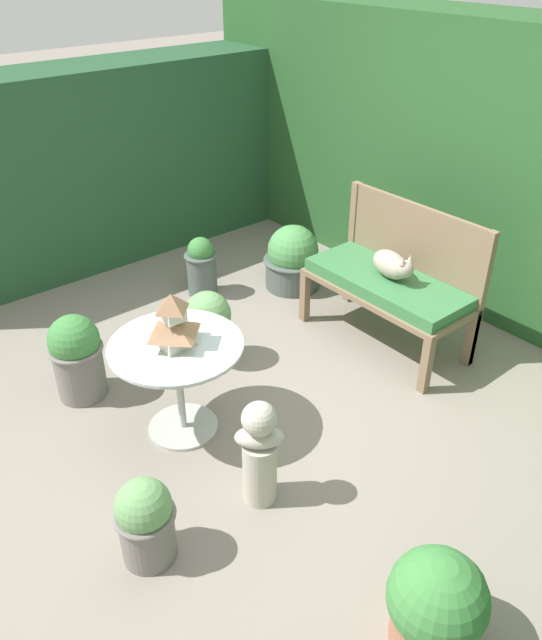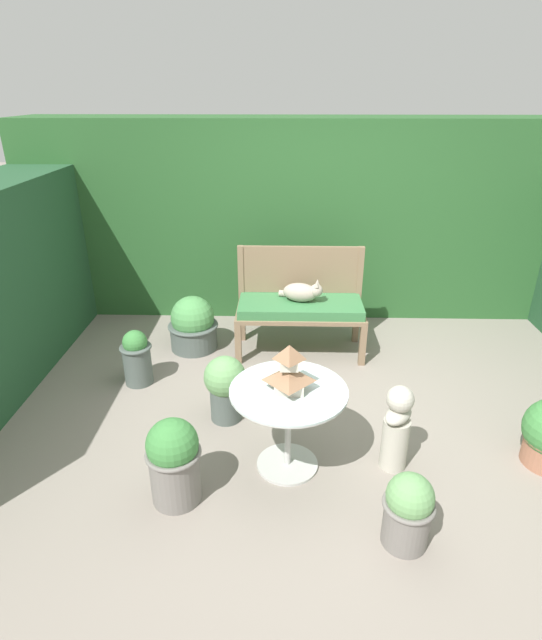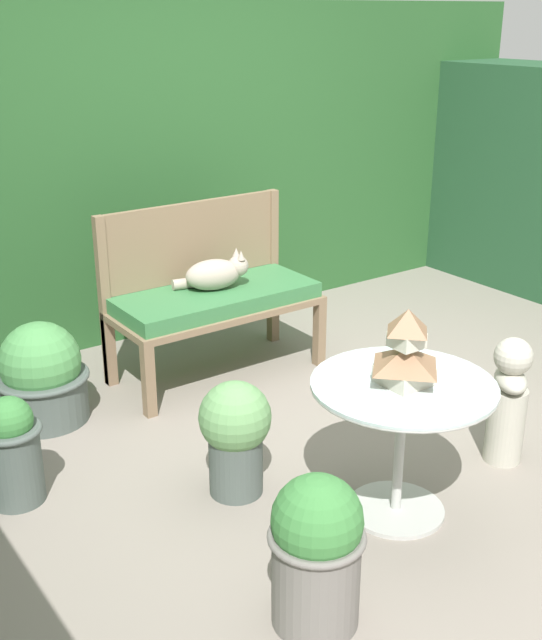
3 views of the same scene
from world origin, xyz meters
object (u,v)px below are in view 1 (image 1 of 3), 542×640
object	(u,v)px
pagoda_birdhouse	(173,323)
potted_plant_table_far	(202,266)
garden_bench	(387,287)
potted_plant_path_edge	(146,520)
cat	(393,265)
garden_bust	(260,452)
patio_table	(177,363)
potted_plant_bench_left	(293,260)
potted_plant_bench_right	(77,356)
potted_plant_table_near	(436,605)
potted_plant_hedge_corner	(208,324)

from	to	relation	value
pagoda_birdhouse	potted_plant_table_far	xyz separation A→B (m)	(-1.33, 1.06, -0.51)
garden_bench	potted_plant_path_edge	world-z (taller)	garden_bench
cat	pagoda_birdhouse	bearing A→B (deg)	-81.99
cat	garden_bust	distance (m)	1.82
cat	garden_bust	world-z (taller)	cat
patio_table	potted_plant_path_edge	xyz separation A→B (m)	(0.68, -0.63, -0.25)
pagoda_birdhouse	potted_plant_bench_left	xyz separation A→B (m)	(-0.95, 1.74, -0.52)
garden_bench	potted_plant_bench_right	distance (m)	2.18
garden_bust	pagoda_birdhouse	bearing A→B (deg)	129.96
potted_plant_path_edge	cat	bearing A→B (deg)	103.09
patio_table	garden_bust	xyz separation A→B (m)	(0.74, 0.02, -0.17)
potted_plant_bench_left	potted_plant_table_near	world-z (taller)	potted_plant_bench_left
garden_bench	patio_table	xyz separation A→B (m)	(-0.12, -1.69, 0.04)
garden_bench	potted_plant_bench_right	xyz separation A→B (m)	(-0.84, -2.01, -0.15)
potted_plant_table_far	potted_plant_hedge_corner	xyz separation A→B (m)	(0.84, -0.52, 0.05)
garden_bust	potted_plant_bench_right	xyz separation A→B (m)	(-1.45, -0.34, -0.02)
pagoda_birdhouse	garden_bust	world-z (taller)	pagoda_birdhouse
garden_bust	potted_plant_path_edge	size ratio (longest dim) A/B	1.35
patio_table	potted_plant_bench_left	xyz separation A→B (m)	(-0.95, 1.74, -0.24)
garden_bench	garden_bust	xyz separation A→B (m)	(0.61, -1.67, -0.13)
cat	patio_table	xyz separation A→B (m)	(-0.14, -1.71, -0.14)
cat	potted_plant_bench_left	bearing A→B (deg)	-168.93
cat	patio_table	distance (m)	1.72
cat	potted_plant_bench_left	size ratio (longest dim) A/B	0.77
cat	pagoda_birdhouse	xyz separation A→B (m)	(-0.14, -1.71, 0.13)
garden_bust	potted_plant_bench_left	bearing A→B (deg)	83.00
potted_plant_bench_left	potted_plant_hedge_corner	distance (m)	1.28
cat	potted_plant_table_far	world-z (taller)	cat
garden_bench	potted_plant_hedge_corner	size ratio (longest dim) A/B	2.26
potted_plant_path_edge	potted_plant_bench_right	size ratio (longest dim) A/B	0.81
pagoda_birdhouse	potted_plant_table_near	bearing A→B (deg)	2.39
pagoda_birdhouse	potted_plant_bench_left	size ratio (longest dim) A/B	0.59
pagoda_birdhouse	potted_plant_hedge_corner	bearing A→B (deg)	131.95
cat	potted_plant_path_edge	size ratio (longest dim) A/B	0.89
garden_bench	potted_plant_path_edge	xyz separation A→B (m)	(0.56, -2.32, -0.21)
potted_plant_bench_left	pagoda_birdhouse	bearing A→B (deg)	-61.35
cat	pagoda_birdhouse	distance (m)	1.72
potted_plant_path_edge	potted_plant_bench_left	bearing A→B (deg)	124.52
potted_plant_path_edge	potted_plant_bench_right	distance (m)	1.43
potted_plant_table_far	potted_plant_hedge_corner	size ratio (longest dim) A/B	0.94
patio_table	pagoda_birdhouse	world-z (taller)	pagoda_birdhouse
potted_plant_bench_left	potted_plant_hedge_corner	world-z (taller)	potted_plant_bench_left
potted_plant_table_near	garden_bench	bearing A→B (deg)	136.83
garden_bust	potted_plant_path_edge	bearing A→B (deg)	-146.52
potted_plant_bench_right	potted_plant_table_near	bearing A→B (deg)	8.96
garden_bench	pagoda_birdhouse	bearing A→B (deg)	-94.18
pagoda_birdhouse	potted_plant_table_near	xyz separation A→B (m)	(1.84, 0.08, -0.53)
patio_table	garden_bust	size ratio (longest dim) A/B	1.21
cat	pagoda_birdhouse	size ratio (longest dim) A/B	1.30
pagoda_birdhouse	potted_plant_path_edge	size ratio (longest dim) A/B	0.69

